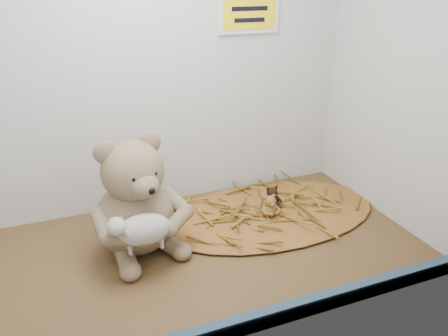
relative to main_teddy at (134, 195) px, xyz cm
name	(u,v)px	position (x,y,z in cm)	size (l,w,h in cm)	color
alcove_shell	(164,65)	(9.60, 1.94, 30.01)	(120.40, 60.20, 90.40)	#452C18
front_rail	(226,329)	(9.60, -35.86, -13.19)	(119.28, 2.20, 3.60)	#314C5F
straw_bed	(270,213)	(38.78, 2.84, -14.36)	(65.10, 37.80, 1.26)	brown
main_teddy	(134,195)	(0.00, 0.00, 0.00)	(24.18, 25.52, 29.98)	#94845B
toy_lamb	(144,229)	(0.00, -10.74, -3.40)	(15.54, 9.49, 10.04)	#AFA99D
mini_teddy_tan	(270,205)	(37.22, 0.48, -10.32)	(5.50, 5.81, 6.82)	olive
mini_teddy_brown	(272,196)	(40.34, 5.20, -10.43)	(5.32, 5.61, 6.59)	black
wall_sign	(249,8)	(39.60, 22.34, 40.01)	(16.00, 1.20, 11.00)	yellow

